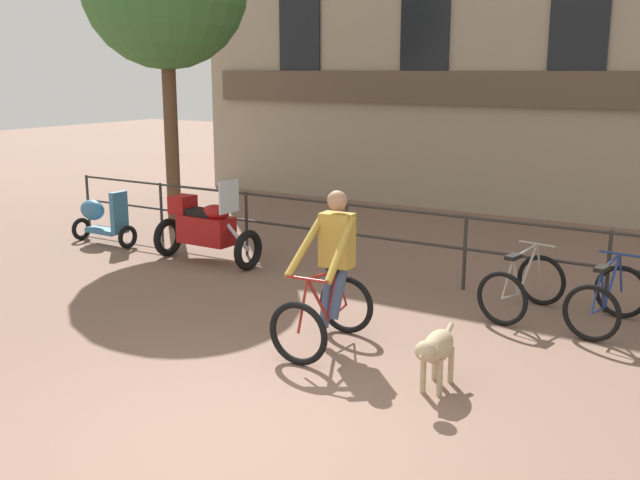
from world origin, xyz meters
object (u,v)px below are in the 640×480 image
object	(u,v)px
parked_motorcycle	(205,228)
parked_bicycle_near_lamp	(522,287)
parked_scooter	(101,218)
dog	(436,349)
parked_bicycle_mid_left	(607,300)
cyclist_with_bike	(330,278)

from	to	relation	value
parked_motorcycle	parked_bicycle_near_lamp	size ratio (longest dim) A/B	1.48
parked_motorcycle	parked_scooter	world-z (taller)	parked_motorcycle
dog	parked_bicycle_mid_left	size ratio (longest dim) A/B	0.79
parked_bicycle_near_lamp	parked_bicycle_mid_left	distance (m)	1.00
parked_bicycle_near_lamp	parked_scooter	world-z (taller)	parked_scooter
dog	parked_motorcycle	size ratio (longest dim) A/B	0.53
cyclist_with_bike	parked_scooter	distance (m)	6.27
dog	parked_bicycle_mid_left	bearing A→B (deg)	64.17
cyclist_with_bike	dog	bearing A→B (deg)	-22.40
cyclist_with_bike	parked_bicycle_near_lamp	size ratio (longest dim) A/B	1.41
cyclist_with_bike	parked_motorcycle	bearing A→B (deg)	146.38
parked_motorcycle	parked_bicycle_mid_left	xyz separation A→B (m)	(6.00, 0.08, -0.20)
parked_scooter	dog	bearing A→B (deg)	-107.53
dog	parked_scooter	distance (m)	7.83
parked_bicycle_mid_left	parked_scooter	size ratio (longest dim) A/B	0.91
parked_bicycle_near_lamp	parked_scooter	bearing A→B (deg)	9.56
dog	parked_bicycle_mid_left	distance (m)	2.83
parked_bicycle_mid_left	parked_motorcycle	bearing A→B (deg)	7.46
parked_motorcycle	parked_bicycle_near_lamp	world-z (taller)	parked_motorcycle
parked_bicycle_mid_left	cyclist_with_bike	bearing A→B (deg)	47.18
parked_bicycle_mid_left	parked_bicycle_near_lamp	bearing A→B (deg)	6.70
parked_bicycle_mid_left	dog	bearing A→B (deg)	75.74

